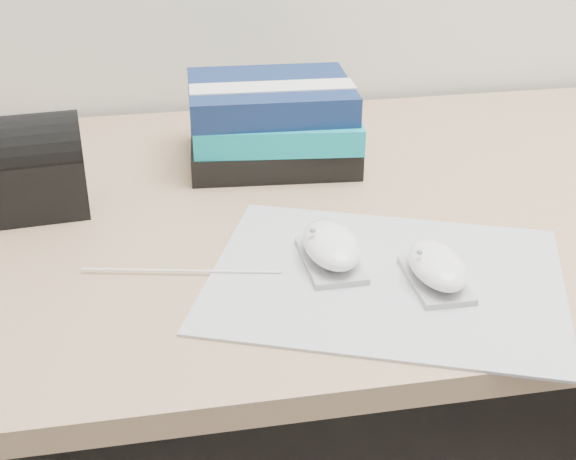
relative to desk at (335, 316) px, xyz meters
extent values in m
cube|color=#A67E5C|center=(0.00, -0.06, 0.22)|extent=(1.60, 0.80, 0.03)
cube|color=#A67E5C|center=(0.00, 0.32, -0.15)|extent=(1.52, 0.03, 0.35)
cube|color=#96959D|center=(-0.01, -0.28, 0.24)|extent=(0.48, 0.43, 0.00)
cube|color=#A9AAAC|center=(-0.07, -0.24, 0.24)|extent=(0.06, 0.12, 0.01)
ellipsoid|color=white|center=(-0.07, -0.24, 0.26)|extent=(0.06, 0.11, 0.03)
ellipsoid|color=#969699|center=(-0.09, -0.24, 0.28)|extent=(0.01, 0.01, 0.01)
cube|color=#A3A3A6|center=(0.04, -0.30, 0.24)|extent=(0.06, 0.11, 0.01)
ellipsoid|color=white|center=(0.04, -0.30, 0.26)|extent=(0.06, 0.11, 0.03)
ellipsoid|color=gray|center=(0.01, -0.30, 0.28)|extent=(0.01, 0.01, 0.01)
cylinder|color=white|center=(-0.24, -0.23, 0.24)|extent=(0.23, 0.05, 0.00)
cube|color=black|center=(-0.08, 0.09, 0.25)|extent=(0.26, 0.21, 0.04)
cube|color=#0F9BA8|center=(-0.08, 0.09, 0.29)|extent=(0.26, 0.22, 0.04)
cube|color=navy|center=(-0.08, 0.10, 0.33)|extent=(0.25, 0.20, 0.04)
cube|color=white|center=(-0.08, 0.07, 0.35)|extent=(0.24, 0.06, 0.00)
cube|color=black|center=(-0.42, -0.02, 0.27)|extent=(0.15, 0.11, 0.08)
cylinder|color=black|center=(-0.42, -0.02, 0.32)|extent=(0.15, 0.11, 0.10)
camera|label=1|loc=(-0.27, -1.02, 0.70)|focal=50.00mm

